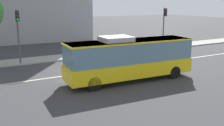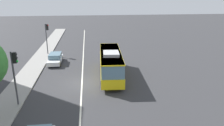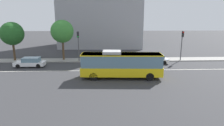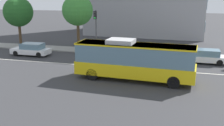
# 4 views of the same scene
# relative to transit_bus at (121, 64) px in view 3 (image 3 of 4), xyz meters

# --- Properties ---
(ground_plane) EXTENTS (160.00, 160.00, 0.00)m
(ground_plane) POSITION_rel_transit_bus_xyz_m (-1.92, 3.57, -1.81)
(ground_plane) COLOR #333335
(sidewalk_kerb) EXTENTS (80.00, 2.84, 0.14)m
(sidewalk_kerb) POSITION_rel_transit_bus_xyz_m (-1.92, 10.40, -1.74)
(sidewalk_kerb) COLOR gray
(sidewalk_kerb) RESTS_ON ground_plane
(lane_centre_line) EXTENTS (76.00, 0.16, 0.01)m
(lane_centre_line) POSITION_rel_transit_bus_xyz_m (-1.92, 3.57, -1.80)
(lane_centre_line) COLOR silver
(lane_centre_line) RESTS_ON ground_plane
(transit_bus) EXTENTS (10.12, 3.05, 3.46)m
(transit_bus) POSITION_rel_transit_bus_xyz_m (0.00, 0.00, 0.00)
(transit_bus) COLOR yellow
(transit_bus) RESTS_ON ground_plane
(sedan_white) EXTENTS (4.51, 1.83, 1.46)m
(sedan_white) POSITION_rel_transit_bus_xyz_m (-13.45, 6.16, -1.09)
(sedan_white) COLOR white
(sedan_white) RESTS_ON ground_plane
(sedan_white_ahead) EXTENTS (4.51, 1.85, 1.46)m
(sedan_white_ahead) POSITION_rel_transit_bus_xyz_m (6.17, 7.62, -1.09)
(sedan_white_ahead) COLOR white
(sedan_white_ahead) RESTS_ON ground_plane
(traffic_light_near_corner) EXTENTS (0.32, 0.62, 5.20)m
(traffic_light_near_corner) POSITION_rel_transit_bus_xyz_m (-6.41, 9.20, 1.75)
(traffic_light_near_corner) COLOR #47474C
(traffic_light_near_corner) RESTS_ON ground_plane
(traffic_light_mid_block) EXTENTS (0.34, 0.62, 5.20)m
(traffic_light_mid_block) POSITION_rel_transit_bus_xyz_m (11.24, 9.43, 1.75)
(traffic_light_mid_block) COLOR #47474C
(traffic_light_mid_block) RESTS_ON ground_plane
(street_tree_kerbside_left) EXTENTS (3.90, 3.90, 7.04)m
(street_tree_kerbside_left) POSITION_rel_transit_bus_xyz_m (-9.26, 10.66, 3.25)
(street_tree_kerbside_left) COLOR #4C3823
(street_tree_kerbside_left) RESTS_ON ground_plane
(street_tree_kerbside_centre) EXTENTS (3.92, 3.92, 6.70)m
(street_tree_kerbside_centre) POSITION_rel_transit_bus_xyz_m (-17.67, 10.50, 2.90)
(street_tree_kerbside_centre) COLOR #4C3823
(street_tree_kerbside_centre) RESTS_ON ground_plane
(office_block_background) EXTENTS (20.66, 14.97, 20.40)m
(office_block_background) POSITION_rel_transit_bus_xyz_m (-2.78, 28.77, 8.39)
(office_block_background) COLOR #939399
(office_block_background) RESTS_ON ground_plane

